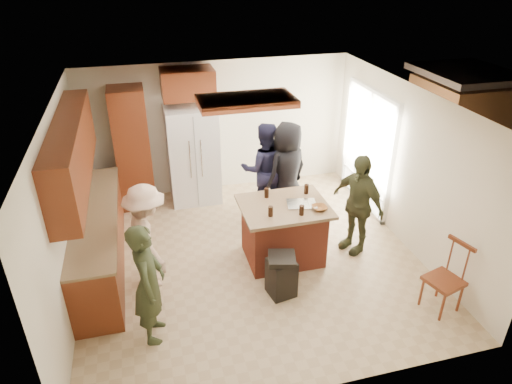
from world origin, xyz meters
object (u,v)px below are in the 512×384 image
object	(u,v)px
person_behind_right	(287,172)
spindle_chair	(445,280)
person_counter	(148,237)
refrigerator	(193,155)
person_behind_left	(264,169)
kitchen_island	(283,231)
person_front_left	(149,284)
person_side_right	(357,204)
trash_bin	(281,275)

from	to	relation	value
person_behind_right	spindle_chair	world-z (taller)	person_behind_right
person_counter	refrigerator	world-z (taller)	refrigerator
person_behind_left	person_counter	world-z (taller)	person_behind_left
person_behind_left	kitchen_island	bearing A→B (deg)	92.69
person_front_left	kitchen_island	size ratio (longest dim) A/B	1.24
person_behind_right	person_side_right	size ratio (longest dim) A/B	1.08
person_side_right	refrigerator	xyz separation A→B (m)	(-2.19, 2.27, 0.09)
person_front_left	refrigerator	xyz separation A→B (m)	(0.98, 3.35, 0.11)
person_front_left	spindle_chair	distance (m)	3.75
person_behind_right	trash_bin	distance (m)	2.17
trash_bin	spindle_chair	xyz separation A→B (m)	(1.96, -0.80, 0.13)
person_front_left	refrigerator	distance (m)	3.49
person_behind_left	kitchen_island	world-z (taller)	person_behind_left
refrigerator	person_front_left	bearing A→B (deg)	-106.37
person_behind_left	kitchen_island	distance (m)	1.48
person_front_left	refrigerator	size ratio (longest dim) A/B	0.88
refrigerator	person_counter	bearing A→B (deg)	-112.07
person_behind_right	trash_bin	xyz separation A→B (m)	(-0.71, -1.97, -0.56)
person_front_left	spindle_chair	size ratio (longest dim) A/B	1.59
refrigerator	spindle_chair	size ratio (longest dim) A/B	1.81
person_behind_right	person_side_right	distance (m)	1.42
person_behind_left	trash_bin	xyz separation A→B (m)	(-0.37, -2.23, -0.53)
person_counter	spindle_chair	xyz separation A→B (m)	(3.66, -1.49, -0.32)
kitchen_island	spindle_chair	size ratio (longest dim) A/B	1.29
person_front_left	trash_bin	xyz separation A→B (m)	(1.74, 0.32, -0.47)
person_side_right	kitchen_island	distance (m)	1.20
person_front_left	person_behind_left	size ratio (longest dim) A/B	0.94
person_side_right	refrigerator	bearing A→B (deg)	-158.68
kitchen_island	person_side_right	bearing A→B (deg)	-2.45
person_behind_left	person_side_right	xyz separation A→B (m)	(1.06, -1.48, -0.04)
person_behind_right	refrigerator	xyz separation A→B (m)	(-1.47, 1.05, 0.02)
person_front_left	spindle_chair	xyz separation A→B (m)	(3.70, -0.48, -0.34)
person_behind_left	kitchen_island	xyz separation A→B (m)	(-0.10, -1.43, -0.37)
person_front_left	person_behind_right	size ratio (longest dim) A/B	0.91
person_front_left	person_counter	xyz separation A→B (m)	(0.04, 1.01, -0.02)
kitchen_island	spindle_chair	bearing A→B (deg)	-43.55
spindle_chair	person_counter	bearing A→B (deg)	157.83
person_counter	kitchen_island	distance (m)	2.00
person_behind_left	person_counter	bearing A→B (deg)	43.16
person_behind_left	spindle_chair	world-z (taller)	person_behind_left
person_front_left	trash_bin	distance (m)	1.83
person_behind_right	trash_bin	bearing A→B (deg)	42.94
person_front_left	kitchen_island	bearing A→B (deg)	-52.39
person_side_right	refrigerator	size ratio (longest dim) A/B	0.90
person_side_right	person_counter	xyz separation A→B (m)	(-3.13, -0.06, -0.03)
trash_bin	spindle_chair	distance (m)	2.13
person_behind_right	person_front_left	bearing A→B (deg)	15.94
person_side_right	person_behind_left	bearing A→B (deg)	-167.06
person_counter	trash_bin	distance (m)	1.89
person_front_left	person_counter	world-z (taller)	person_front_left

